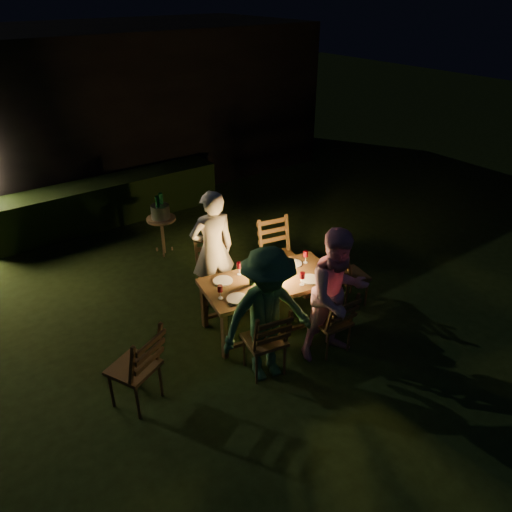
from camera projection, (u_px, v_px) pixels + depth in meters
garden_envelope at (80, 110)px, 10.66m from camera, size 40.00×40.00×3.20m
dining_table at (270, 284)px, 6.31m from camera, size 1.82×1.14×0.71m
chair_near_left at (265, 351)px, 5.69m from camera, size 0.51×0.54×0.97m
chair_near_right at (331, 331)px, 6.04m from camera, size 0.44×0.47×0.90m
chair_far_left at (216, 285)px, 6.90m from camera, size 0.58×0.60×1.01m
chair_far_right at (279, 268)px, 7.27m from camera, size 0.57×0.60×1.08m
chair_end at (348, 285)px, 6.94m from camera, size 0.54×0.51×0.97m
chair_spare at (137, 380)px, 5.26m from camera, size 0.63×0.64×1.03m
person_house_side at (213, 250)px, 6.68m from camera, size 0.68×0.51×1.68m
person_opp_right at (337, 295)px, 5.73m from camera, size 0.91×0.77×1.66m
person_opp_left at (267, 316)px, 5.40m from camera, size 1.15×0.79×1.64m
lantern at (272, 266)px, 6.25m from camera, size 0.16×0.16×0.35m
plate_far_left at (223, 281)px, 6.23m from camera, size 0.25×0.25×0.01m
plate_near_left at (237, 298)px, 5.89m from camera, size 0.25×0.25×0.01m
plate_far_right at (293, 264)px, 6.61m from camera, size 0.25×0.25×0.01m
plate_near_right at (310, 279)px, 6.26m from camera, size 0.25×0.25×0.01m
wineglass_a at (239, 269)px, 6.34m from camera, size 0.06×0.06×0.18m
wineglass_b at (220, 292)px, 5.86m from camera, size 0.06×0.06×0.18m
wineglass_c at (302, 279)px, 6.12m from camera, size 0.06×0.06×0.18m
wineglass_d at (306, 257)px, 6.60m from camera, size 0.06×0.06×0.18m
wineglass_e at (274, 287)px, 5.95m from camera, size 0.06×0.06×0.18m
bottle_table at (252, 274)px, 6.11m from camera, size 0.07×0.07×0.28m
napkin_left at (271, 295)px, 5.96m from camera, size 0.18×0.14×0.01m
napkin_right at (320, 281)px, 6.24m from camera, size 0.18×0.14×0.01m
phone at (234, 304)px, 5.80m from camera, size 0.14×0.07×0.01m
side_table at (161, 222)px, 8.10m from camera, size 0.47×0.47×0.64m
ice_bucket at (160, 212)px, 8.01m from camera, size 0.30×0.30×0.22m
bottle_bucket_a at (158, 210)px, 7.93m from camera, size 0.07×0.07×0.32m
bottle_bucket_b at (162, 207)px, 8.04m from camera, size 0.07×0.07×0.32m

